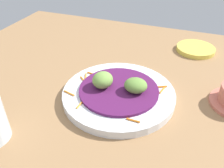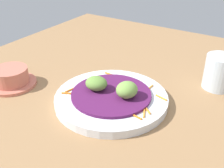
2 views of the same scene
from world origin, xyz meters
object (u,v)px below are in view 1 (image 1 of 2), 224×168
main_plate (119,94)px  guac_scoop_center (103,80)px  guac_scoop_left (136,85)px  side_plate_small (196,49)px

main_plate → guac_scoop_center: size_ratio=5.21×
guac_scoop_left → guac_scoop_center: (7.88, 0.94, 0.25)cm
side_plate_small → main_plate: bearing=64.3°
main_plate → guac_scoop_left: size_ratio=5.03×
guac_scoop_left → side_plate_small: 34.08cm
guac_scoop_left → main_plate: bearing=6.8°
guac_scoop_left → guac_scoop_center: 7.94cm
main_plate → side_plate_small: main_plate is taller
guac_scoop_left → guac_scoop_center: bearing=6.8°
guac_scoop_center → main_plate: bearing=-173.2°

